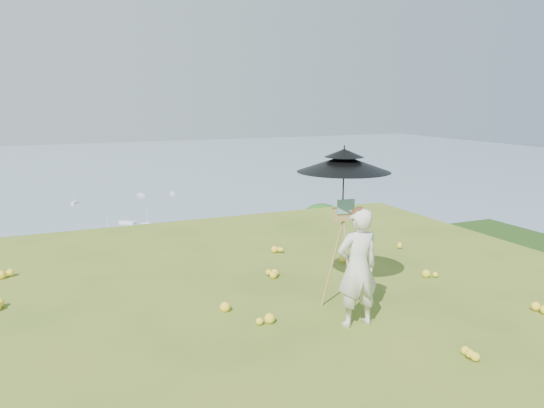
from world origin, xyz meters
name	(u,v)px	position (x,y,z in m)	size (l,w,h in m)	color
ground	(209,373)	(0.00, 0.00, 0.00)	(14.00, 14.00, 0.00)	#506A1E
shoreline_tier	(69,360)	(0.00, 75.00, -36.00)	(170.00, 28.00, 8.00)	gray
bay_water	(48,185)	(0.00, 240.00, -34.00)	(700.00, 700.00, 0.00)	#6F859F
slope_trees	(78,339)	(0.00, 35.00, -15.00)	(110.00, 50.00, 6.00)	#195519
harbor_town	(66,320)	(0.00, 75.00, -29.50)	(110.00, 22.00, 5.00)	silver
moored_boats	(6,228)	(-12.50, 161.00, -33.65)	(140.00, 140.00, 0.70)	silver
wildflowers	(202,357)	(0.00, 0.25, 0.06)	(10.00, 10.50, 0.12)	yellow
painter	(358,268)	(2.05, 0.40, 0.76)	(0.55, 0.36, 1.51)	beige
field_easel	(343,254)	(2.20, 1.00, 0.76)	(0.57, 0.57, 1.51)	olive
sun_umbrella	(343,182)	(2.20, 1.03, 1.73)	(1.24, 1.24, 0.97)	black
painter_cap	(359,211)	(2.05, 0.40, 1.47)	(0.20, 0.24, 0.10)	#CE7271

